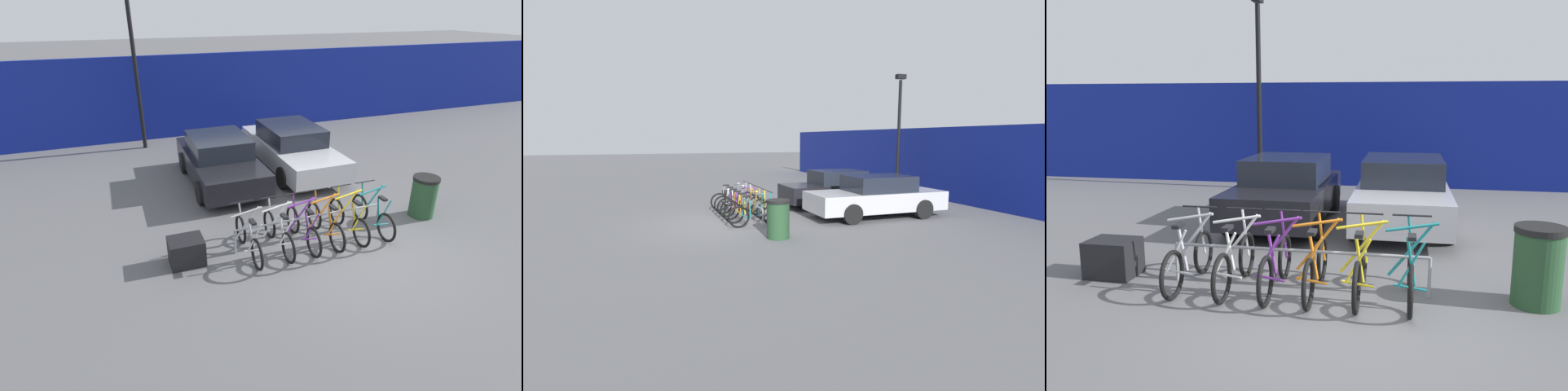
% 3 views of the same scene
% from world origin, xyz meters
% --- Properties ---
extents(ground_plane, '(120.00, 120.00, 0.00)m').
position_xyz_m(ground_plane, '(0.00, 0.00, 0.00)').
color(ground_plane, '#59595B').
extents(hoarding_wall, '(36.00, 0.16, 3.10)m').
position_xyz_m(hoarding_wall, '(0.00, 9.50, 1.55)').
color(hoarding_wall, navy).
rests_on(hoarding_wall, ground).
extents(bike_rack, '(3.58, 0.04, 0.57)m').
position_xyz_m(bike_rack, '(-0.81, 0.68, 0.48)').
color(bike_rack, gray).
rests_on(bike_rack, ground).
extents(bicycle_silver, '(0.68, 1.71, 1.05)m').
position_xyz_m(bicycle_silver, '(-2.32, 0.53, 0.38)').
color(bicycle_silver, black).
rests_on(bicycle_silver, ground).
extents(bicycle_white, '(0.68, 1.71, 1.05)m').
position_xyz_m(bicycle_white, '(-1.65, 0.53, 0.38)').
color(bicycle_white, black).
rests_on(bicycle_white, ground).
extents(bicycle_purple, '(0.68, 1.71, 1.05)m').
position_xyz_m(bicycle_purple, '(-1.07, 0.53, 0.38)').
color(bicycle_purple, black).
rests_on(bicycle_purple, ground).
extents(bicycle_orange, '(0.68, 1.71, 1.05)m').
position_xyz_m(bicycle_orange, '(-0.53, 0.53, 0.38)').
color(bicycle_orange, black).
rests_on(bicycle_orange, ground).
extents(bicycle_yellow, '(0.68, 1.71, 1.05)m').
position_xyz_m(bicycle_yellow, '(0.07, 0.53, 0.38)').
color(bicycle_yellow, black).
rests_on(bicycle_yellow, ground).
extents(bicycle_teal, '(0.68, 1.71, 1.05)m').
position_xyz_m(bicycle_teal, '(0.71, 0.53, 0.38)').
color(bicycle_teal, black).
rests_on(bicycle_teal, ground).
extents(car_black, '(1.91, 4.08, 1.40)m').
position_xyz_m(car_black, '(-1.85, 4.45, 0.69)').
color(car_black, black).
rests_on(car_black, ground).
extents(car_silver, '(1.91, 4.54, 1.40)m').
position_xyz_m(car_silver, '(0.56, 4.75, 0.69)').
color(car_silver, '#B7B7BC').
rests_on(car_silver, ground).
extents(lamp_post, '(0.24, 0.44, 5.46)m').
position_xyz_m(lamp_post, '(-3.60, 8.50, 3.08)').
color(lamp_post, black).
rests_on(lamp_post, ground).
extents(trash_bin, '(0.63, 0.63, 1.03)m').
position_xyz_m(trash_bin, '(2.28, 0.70, 0.52)').
color(trash_bin, '#234728').
rests_on(trash_bin, ground).
extents(cargo_crate, '(0.70, 0.56, 0.55)m').
position_xyz_m(cargo_crate, '(-3.59, 0.69, 0.28)').
color(cargo_crate, black).
rests_on(cargo_crate, ground).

